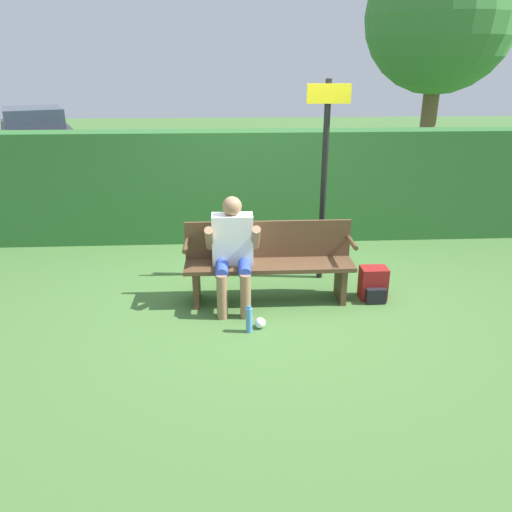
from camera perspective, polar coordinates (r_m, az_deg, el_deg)
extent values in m
plane|color=#426B33|center=(5.56, 1.49, -5.08)|extent=(40.00, 40.00, 0.00)
cube|color=#2D662D|center=(7.32, 0.19, 8.00)|extent=(12.00, 0.49, 1.58)
cube|color=#513823|center=(5.38, 1.53, -1.05)|extent=(1.82, 0.42, 0.05)
cube|color=#513823|center=(5.48, 1.40, 1.94)|extent=(1.82, 0.04, 0.42)
cube|color=#513823|center=(5.47, -6.79, -3.37)|extent=(0.06, 0.37, 0.40)
cube|color=#513823|center=(5.59, 9.63, -2.97)|extent=(0.06, 0.37, 0.40)
cylinder|color=#513823|center=(5.30, -8.03, 1.18)|extent=(0.05, 0.37, 0.05)
cylinder|color=#513823|center=(5.44, 10.90, 1.53)|extent=(0.05, 0.37, 0.05)
cube|color=silver|center=(5.30, -2.70, 1.95)|extent=(0.43, 0.22, 0.54)
sphere|color=#997051|center=(5.20, -2.76, 5.72)|extent=(0.20, 0.20, 0.20)
cylinder|color=#2D47B7|center=(5.19, -3.94, -1.31)|extent=(0.13, 0.42, 0.13)
cylinder|color=#2D47B7|center=(5.19, -1.31, -1.25)|extent=(0.13, 0.42, 0.13)
cylinder|color=#997051|center=(5.10, -3.89, -4.68)|extent=(0.11, 0.11, 0.48)
cylinder|color=#997051|center=(5.10, -1.21, -4.63)|extent=(0.11, 0.11, 0.48)
cylinder|color=#997051|center=(5.16, -5.34, 2.01)|extent=(0.09, 0.33, 0.33)
cylinder|color=#997051|center=(5.17, -0.04, 2.11)|extent=(0.09, 0.33, 0.33)
cube|color=maroon|center=(5.69, 13.24, -3.02)|extent=(0.29, 0.21, 0.36)
cube|color=black|center=(5.60, 13.56, -4.45)|extent=(0.22, 0.07, 0.16)
cylinder|color=#4C8CCC|center=(4.88, -0.80, -7.32)|extent=(0.06, 0.06, 0.26)
cylinder|color=#2D66B2|center=(4.81, -0.81, -5.87)|extent=(0.03, 0.03, 0.02)
cylinder|color=black|center=(5.83, 7.74, 8.06)|extent=(0.07, 0.07, 2.31)
cube|color=yellow|center=(5.65, 8.35, 17.89)|extent=(0.48, 0.02, 0.21)
cube|color=black|center=(16.15, -23.84, 12.45)|extent=(3.21, 4.51, 0.65)
cube|color=#333D4C|center=(16.10, -24.14, 14.39)|extent=(2.18, 2.43, 0.46)
cylinder|color=black|center=(17.45, -26.74, 11.83)|extent=(0.39, 0.60, 0.57)
cylinder|color=black|center=(17.51, -21.24, 12.66)|extent=(0.39, 0.60, 0.57)
cylinder|color=black|center=(14.89, -26.63, 10.59)|extent=(0.39, 0.60, 0.57)
cylinder|color=black|center=(14.96, -20.21, 11.56)|extent=(0.39, 0.60, 0.57)
cylinder|color=brown|center=(11.94, 19.05, 14.10)|extent=(0.34, 0.34, 2.43)
sphere|color=#42843D|center=(11.91, 20.37, 24.29)|extent=(3.07, 3.07, 3.07)
sphere|color=silver|center=(4.98, 0.48, -7.66)|extent=(0.11, 0.11, 0.11)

